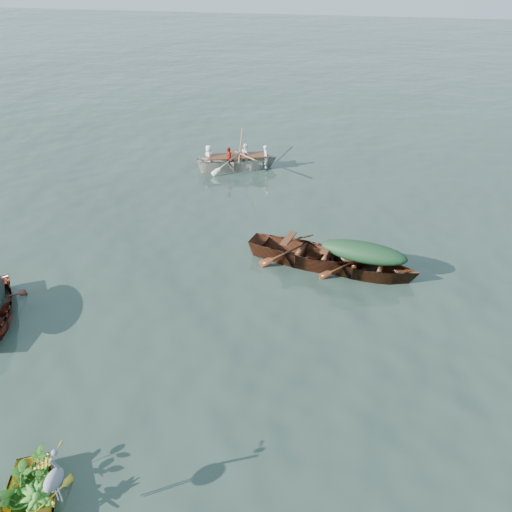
{
  "coord_description": "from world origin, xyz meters",
  "views": [
    {
      "loc": [
        2.49,
        -7.93,
        7.26
      ],
      "look_at": [
        -0.06,
        2.95,
        0.5
      ],
      "focal_mm": 35.0,
      "sensor_mm": 36.0,
      "label": 1
    }
  ],
  "objects": [
    {
      "name": "open_wooden_boat",
      "position": [
        1.2,
        3.69,
        0.0
      ],
      "size": [
        4.78,
        2.27,
        1.08
      ],
      "primitive_type": "imported",
      "rotation": [
        0.0,
        0.0,
        1.38
      ],
      "color": "#512614",
      "rests_on": "ground"
    },
    {
      "name": "green_tarp_cover",
      "position": [
        2.68,
        3.47,
        0.73
      ],
      "size": [
        2.32,
        1.01,
        0.52
      ],
      "primitive_type": "ellipsoid",
      "rotation": [
        0.0,
        0.0,
        1.43
      ],
      "color": "#17391D",
      "rests_on": "green_tarp_boat"
    },
    {
      "name": "rowed_boat",
      "position": [
        -2.46,
        10.06,
        0.0
      ],
      "size": [
        4.58,
        2.83,
        1.05
      ],
      "primitive_type": "imported",
      "rotation": [
        0.0,
        0.0,
        1.94
      ],
      "color": "silver",
      "rests_on": "ground"
    },
    {
      "name": "heron",
      "position": [
        -1.25,
        -4.35,
        0.84
      ],
      "size": [
        0.44,
        0.49,
        0.92
      ],
      "primitive_type": null,
      "rotation": [
        0.0,
        0.0,
        0.5
      ],
      "color": "gray",
      "rests_on": "yellow_dinghy"
    },
    {
      "name": "dinghy_weeds",
      "position": [
        -1.95,
        -4.16,
        0.68
      ],
      "size": [
        1.05,
        1.13,
        0.6
      ],
      "primitive_type": "imported",
      "rotation": [
        0.0,
        0.0,
        0.5
      ],
      "color": "#2C5F18",
      "rests_on": "yellow_dinghy"
    },
    {
      "name": "thwart_benches",
      "position": [
        1.2,
        3.69,
        0.56
      ],
      "size": [
        2.42,
        1.28,
        0.04
      ],
      "primitive_type": null,
      "rotation": [
        0.0,
        0.0,
        1.38
      ],
      "color": "#492411",
      "rests_on": "open_wooden_boat"
    },
    {
      "name": "green_tarp_boat",
      "position": [
        2.68,
        3.47,
        0.0
      ],
      "size": [
        4.22,
        1.84,
        0.93
      ],
      "primitive_type": "imported",
      "rotation": [
        0.0,
        0.0,
        1.43
      ],
      "color": "#431E0F",
      "rests_on": "ground"
    },
    {
      "name": "ground",
      "position": [
        0.0,
        0.0,
        0.0
      ],
      "size": [
        140.0,
        140.0,
        0.0
      ],
      "primitive_type": "plane",
      "color": "#2B3C32",
      "rests_on": "ground"
    },
    {
      "name": "oars",
      "position": [
        -2.46,
        10.06,
        0.56
      ],
      "size": [
        1.5,
        2.64,
        0.06
      ],
      "primitive_type": null,
      "rotation": [
        0.0,
        0.0,
        1.94
      ],
      "color": "#9C653B",
      "rests_on": "rowed_boat"
    },
    {
      "name": "rowers",
      "position": [
        -2.46,
        10.06,
        0.91
      ],
      "size": [
        3.3,
        2.23,
        0.76
      ],
      "primitive_type": "imported",
      "rotation": [
        0.0,
        0.0,
        1.94
      ],
      "color": "silver",
      "rests_on": "rowed_boat"
    }
  ]
}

